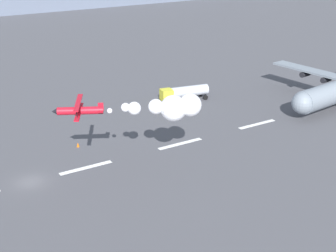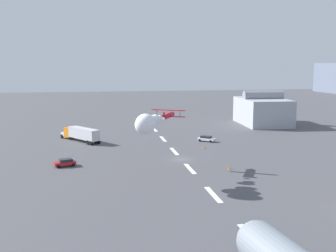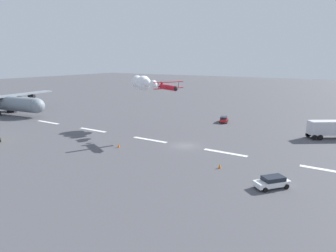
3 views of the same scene
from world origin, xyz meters
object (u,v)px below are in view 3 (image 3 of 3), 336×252
(followme_car_yellow, at_px, (224,119))
(airport_staff_sedan, at_px, (272,182))
(stunt_biplane_red, at_px, (144,83))
(cargo_transport_plane, at_px, (8,103))
(traffic_cone_near, at_px, (220,166))
(traffic_cone_far, at_px, (119,145))

(followme_car_yellow, xyz_separation_m, airport_staff_sedan, (-20.58, 35.06, 0.00))
(stunt_biplane_red, bearing_deg, followme_car_yellow, -133.54)
(cargo_transport_plane, xyz_separation_m, airport_staff_sedan, (-79.10, 12.08, -2.68))
(stunt_biplane_red, bearing_deg, traffic_cone_near, 147.30)
(traffic_cone_near, bearing_deg, followme_car_yellow, -69.17)
(followme_car_yellow, distance_m, airport_staff_sedan, 40.65)
(stunt_biplane_red, xyz_separation_m, followme_car_yellow, (-14.31, -15.06, -9.76))
(cargo_transport_plane, height_order, traffic_cone_near, cargo_transport_plane)
(followme_car_yellow, distance_m, traffic_cone_near, 34.32)
(stunt_biplane_red, bearing_deg, airport_staff_sedan, 150.18)
(airport_staff_sedan, xyz_separation_m, traffic_cone_near, (8.38, -2.98, -0.44))
(followme_car_yellow, bearing_deg, cargo_transport_plane, 21.44)
(stunt_biplane_red, distance_m, traffic_cone_near, 33.11)
(traffic_cone_near, height_order, traffic_cone_far, same)
(cargo_transport_plane, relative_size, stunt_biplane_red, 1.91)
(stunt_biplane_red, relative_size, traffic_cone_far, 23.60)
(followme_car_yellow, relative_size, airport_staff_sedan, 0.98)
(stunt_biplane_red, height_order, followme_car_yellow, stunt_biplane_red)
(cargo_transport_plane, bearing_deg, traffic_cone_far, 170.06)
(stunt_biplane_red, height_order, traffic_cone_far, stunt_biplane_red)
(followme_car_yellow, bearing_deg, airport_staff_sedan, 120.42)
(airport_staff_sedan, bearing_deg, traffic_cone_far, -6.44)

